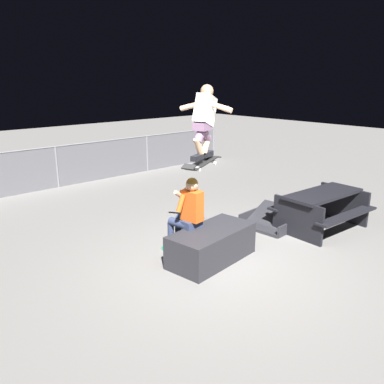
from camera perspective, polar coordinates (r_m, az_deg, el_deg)
The scene contains 8 objects.
ground_plane at distance 6.58m, azimuth 4.29°, elevation -9.99°, with size 40.00×40.00×0.00m, color slate.
ledge_box_main at distance 6.53m, azimuth 2.84°, elevation -7.61°, with size 1.51×0.72×0.54m, color #28282D.
person_sitting_on_ledge at distance 6.50m, azimuth -0.73°, elevation -2.90°, with size 0.60×0.77×1.37m.
skateboard at distance 6.25m, azimuth 1.50°, elevation 4.22°, with size 1.03×0.54×0.13m.
skater_airborne at distance 6.20m, azimuth 1.78°, elevation 10.55°, with size 0.63×0.86×1.12m.
kicker_ramp at distance 8.22m, azimuth 11.26°, elevation -4.27°, with size 1.07×1.06×0.45m.
picnic_table_back at distance 8.19m, azimuth 18.23°, elevation -1.72°, with size 1.78×1.44×0.75m.
fence_back at distance 11.36m, azimuth -18.86°, elevation 3.67°, with size 12.05×0.05×1.14m.
Camera 1 is at (-4.30, -4.06, 2.89)m, focal length 37.07 mm.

